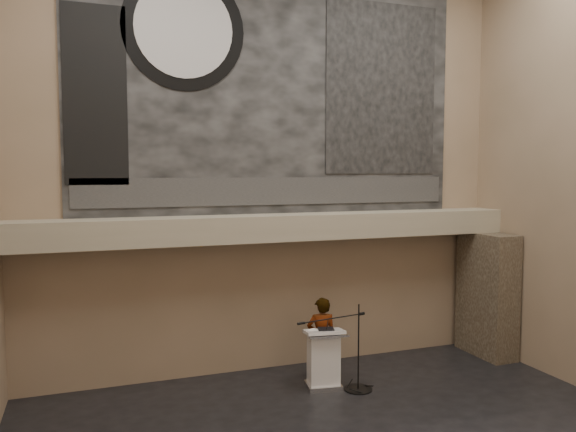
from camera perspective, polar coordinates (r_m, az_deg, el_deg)
name	(u,v)px	position (r m, az deg, el deg)	size (l,w,h in m)	color
wall_back	(274,161)	(11.38, -1.39, 5.58)	(10.00, 0.02, 8.50)	#887156
soffit	(281,227)	(11.05, -0.71, -1.14)	(10.00, 0.80, 0.50)	tan
sprinkler_left	(201,245)	(10.61, -8.81, -2.95)	(0.04, 0.04, 0.06)	#B2893D
sprinkler_right	(368,238)	(11.80, 8.12, -2.19)	(0.04, 0.04, 0.06)	#B2893D
banner	(275,88)	(11.47, -1.35, 12.85)	(8.00, 0.05, 5.00)	black
banner_text_strip	(276,191)	(11.31, -1.27, 2.55)	(7.76, 0.02, 0.55)	#2F2F2F
banner_clock_rim	(184,29)	(11.18, -10.53, 18.21)	(2.30, 2.30, 0.02)	black
banner_clock_face	(184,28)	(11.16, -10.51, 18.23)	(1.84, 1.84, 0.02)	silver
banner_building_print	(382,89)	(12.42, 9.52, 12.61)	(2.60, 0.02, 3.60)	black
banner_brick_print	(95,95)	(10.79, -19.00, 11.52)	(1.10, 0.02, 3.20)	black
stone_pier	(487,294)	(13.21, 19.56, -7.49)	(0.60, 1.40, 2.70)	#3F3326
lectern	(324,359)	(10.84, 3.63, -14.25)	(0.78, 0.61, 1.13)	silver
binder	(326,329)	(10.65, 3.88, -11.42)	(0.29, 0.23, 0.04)	black
papers	(315,331)	(10.61, 2.75, -11.55)	(0.20, 0.28, 0.01)	white
speaker_person	(322,338)	(11.21, 3.42, -12.27)	(0.59, 0.38, 1.61)	white
mic_stand	(356,377)	(10.86, 6.93, -15.97)	(1.55, 0.52, 1.62)	black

